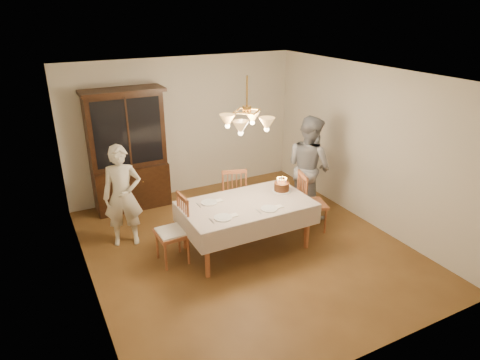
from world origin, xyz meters
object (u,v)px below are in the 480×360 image
china_hutch (128,153)px  birthday_cake (282,187)px  dining_table (246,208)px  chair_far_side (233,197)px  elderly_woman (123,196)px

china_hutch → birthday_cake: size_ratio=7.20×
dining_table → chair_far_side: 0.95m
chair_far_side → elderly_woman: 1.83m
china_hutch → chair_far_side: bearing=-44.8°
china_hutch → birthday_cake: china_hutch is taller
dining_table → elderly_woman: 1.87m
elderly_woman → china_hutch: bearing=87.6°
dining_table → china_hutch: 2.56m
china_hutch → birthday_cake: bearing=-49.0°
china_hutch → dining_table: bearing=-62.9°
elderly_woman → dining_table: bearing=-16.6°
chair_far_side → birthday_cake: (0.47, -0.76, 0.38)m
elderly_woman → birthday_cake: bearing=-5.2°
dining_table → birthday_cake: birthday_cake is taller
chair_far_side → china_hutch: bearing=135.2°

